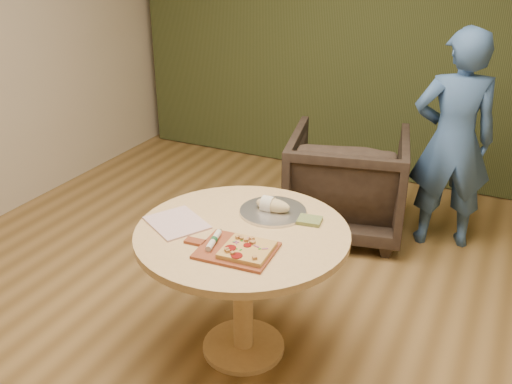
{
  "coord_description": "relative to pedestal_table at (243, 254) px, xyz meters",
  "views": [
    {
      "loc": [
        1.17,
        -2.1,
        2.13
      ],
      "look_at": [
        0.04,
        0.25,
        0.92
      ],
      "focal_mm": 40.0,
      "sensor_mm": 36.0,
      "label": 1
    }
  ],
  "objects": [
    {
      "name": "green_packet",
      "position": [
        0.28,
        0.23,
        0.15
      ],
      "size": [
        0.13,
        0.12,
        0.02
      ],
      "primitive_type": "cube",
      "rotation": [
        0.0,
        0.0,
        0.14
      ],
      "color": "#4F5F2A",
      "rests_on": "pedestal_table"
    },
    {
      "name": "armchair",
      "position": [
        0.07,
        1.58,
        -0.17
      ],
      "size": [
        1.0,
        0.95,
        0.87
      ],
      "primitive_type": "imported",
      "rotation": [
        0.0,
        0.0,
        3.36
      ],
      "color": "black",
      "rests_on": "ground"
    },
    {
      "name": "newspaper",
      "position": [
        -0.33,
        -0.09,
        0.15
      ],
      "size": [
        0.39,
        0.37,
        0.01
      ],
      "primitive_type": "cube",
      "rotation": [
        0.0,
        0.0,
        -0.53
      ],
      "color": "white",
      "rests_on": "pedestal_table"
    },
    {
      "name": "flatbread_pizza",
      "position": [
        0.13,
        -0.2,
        0.17
      ],
      "size": [
        0.23,
        0.23,
        0.04
      ],
      "rotation": [
        0.0,
        0.0,
        0.06
      ],
      "color": "tan",
      "rests_on": "pizza_paddle"
    },
    {
      "name": "person_standing",
      "position": [
        0.77,
        1.71,
        0.18
      ],
      "size": [
        0.67,
        0.54,
        1.57
      ],
      "primitive_type": "imported",
      "rotation": [
        0.0,
        0.0,
        3.47
      ],
      "color": "#375B90",
      "rests_on": "ground"
    },
    {
      "name": "pizza_paddle",
      "position": [
        0.06,
        -0.2,
        0.15
      ],
      "size": [
        0.45,
        0.3,
        0.01
      ],
      "rotation": [
        0.0,
        0.0,
        0.06
      ],
      "color": "brown",
      "rests_on": "pedestal_table"
    },
    {
      "name": "pedestal_table",
      "position": [
        0.0,
        0.0,
        0.0
      ],
      "size": [
        1.09,
        1.09,
        0.75
      ],
      "rotation": [
        0.0,
        0.0,
        -0.01
      ],
      "color": "#DCB170",
      "rests_on": "ground"
    },
    {
      "name": "room_shell",
      "position": [
        -0.01,
        -0.14,
        0.79
      ],
      "size": [
        5.04,
        6.04,
        2.84
      ],
      "color": "olive",
      "rests_on": "ground"
    },
    {
      "name": "bread_roll",
      "position": [
        0.05,
        0.24,
        0.18
      ],
      "size": [
        0.19,
        0.09,
        0.09
      ],
      "color": "#CBB67C",
      "rests_on": "serving_tray"
    },
    {
      "name": "serving_tray",
      "position": [
        0.06,
        0.24,
        0.15
      ],
      "size": [
        0.36,
        0.36,
        0.02
      ],
      "color": "silver",
      "rests_on": "pedestal_table"
    },
    {
      "name": "cutlery_roll",
      "position": [
        -0.05,
        -0.2,
        0.17
      ],
      "size": [
        0.07,
        0.2,
        0.03
      ],
      "rotation": [
        0.0,
        0.0,
        0.21
      ],
      "color": "beige",
      "rests_on": "pizza_paddle"
    },
    {
      "name": "curtain",
      "position": [
        -0.01,
        2.76,
        0.79
      ],
      "size": [
        4.8,
        0.14,
        2.78
      ],
      "primitive_type": "cube",
      "color": "#293116",
      "rests_on": "ground"
    }
  ]
}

